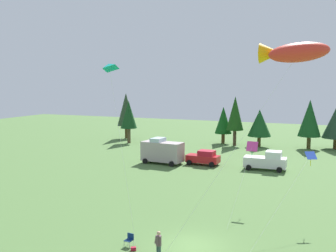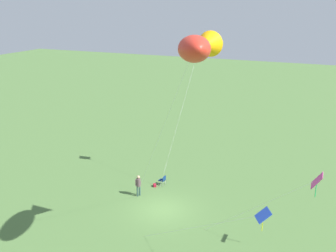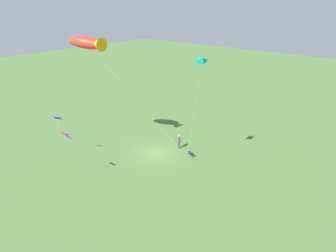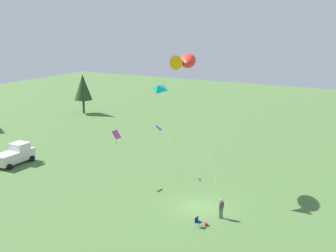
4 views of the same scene
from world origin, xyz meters
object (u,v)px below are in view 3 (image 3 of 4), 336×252
kite_large_fish (89,43)px  kite_diamond_rainbow (68,136)px  backpack_on_grass (189,154)px  kite_delta_teal (203,60)px  person_kite_flyer (179,141)px  folding_chair (191,153)px  kite_diamond_blue (61,119)px

kite_large_fish → kite_diamond_rainbow: bearing=121.4°
backpack_on_grass → kite_large_fish: bearing=36.8°
backpack_on_grass → kite_large_fish: kite_large_fish is taller
kite_delta_teal → kite_large_fish: bearing=17.8°
backpack_on_grass → kite_large_fish: size_ratio=0.02×
person_kite_flyer → kite_delta_teal: bearing=-93.5°
person_kite_flyer → folding_chair: (-2.52, 0.99, -0.53)m
kite_large_fish → kite_diamond_blue: 8.65m
person_kite_flyer → folding_chair: 2.76m
kite_large_fish → kite_delta_teal: kite_large_fish is taller
kite_delta_teal → kite_diamond_blue: (13.01, 7.46, -6.83)m
kite_large_fish → person_kite_flyer: bearing=-133.8°
folding_chair → backpack_on_grass: (0.55, -0.50, -0.38)m
person_kite_flyer → folding_chair: size_ratio=2.12×
kite_large_fish → folding_chair: bearing=-147.0°
person_kite_flyer → kite_large_fish: 15.04m
kite_diamond_rainbow → kite_delta_teal: size_ratio=0.58×
folding_chair → kite_diamond_rainbow: size_ratio=0.12×
folding_chair → kite_delta_teal: 11.69m
kite_diamond_blue → person_kite_flyer: bearing=-126.4°
kite_delta_teal → kite_diamond_blue: size_ratio=1.44×
backpack_on_grass → kite_diamond_rainbow: (5.01, 12.37, 4.85)m
person_kite_flyer → kite_diamond_rainbow: (3.04, 12.86, 3.94)m
kite_diamond_rainbow → folding_chair: bearing=-115.1°
kite_large_fish → kite_diamond_blue: bearing=72.3°
folding_chair → kite_diamond_blue: (10.35, 9.61, 4.35)m
person_kite_flyer → backpack_on_grass: 2.22m
kite_diamond_rainbow → kite_diamond_blue: size_ratio=0.83×
folding_chair → backpack_on_grass: folding_chair is taller
kite_large_fish → kite_diamond_blue: (1.17, 3.66, -7.75)m
person_kite_flyer → backpack_on_grass: size_ratio=5.44×
folding_chair → kite_diamond_rainbow: kite_diamond_rainbow is taller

